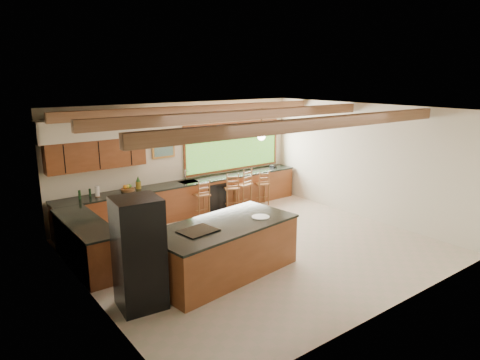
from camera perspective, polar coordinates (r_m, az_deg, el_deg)
ground at (r=9.51m, az=2.30°, el=-9.01°), size 7.20×7.20×0.00m
room_shell at (r=9.30m, az=-0.93°, el=4.70°), size 7.27×6.54×3.02m
counter_run at (r=10.92m, az=-9.46°, el=-3.55°), size 7.12×3.10×1.24m
island at (r=8.17m, az=-2.29°, el=-9.11°), size 3.02×1.72×1.02m
refrigerator at (r=7.09m, az=-13.34°, el=-9.50°), size 0.78×0.77×1.84m
bar_stool_a at (r=11.20m, az=-5.03°, el=-2.07°), size 0.42×0.42×1.07m
bar_stool_b at (r=11.93m, az=0.54°, el=-0.70°), size 0.50×0.50×1.19m
bar_stool_c at (r=11.71m, az=-1.00°, el=-1.17°), size 0.52×0.52×1.12m
bar_stool_d at (r=12.39m, az=3.13°, el=-0.59°), size 0.47×0.47×1.04m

